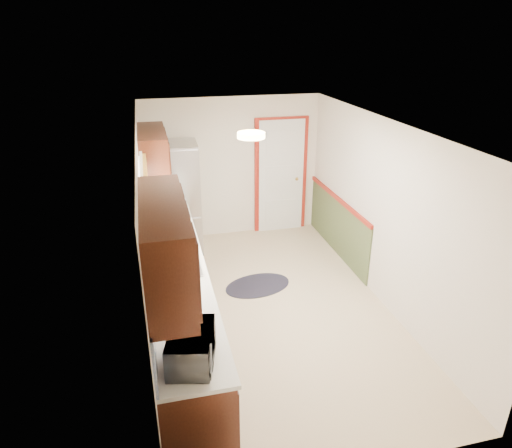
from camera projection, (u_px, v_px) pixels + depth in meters
room_shell at (272, 225)px, 5.57m from camera, size 3.20×5.20×2.52m
kitchen_run at (174, 276)px, 5.20m from camera, size 0.63×4.00×2.20m
back_wall_trim at (293, 186)px, 7.88m from camera, size 1.12×2.30×2.08m
ceiling_fixture at (251, 135)px, 4.86m from camera, size 0.30×0.30×0.06m
microwave at (191, 344)px, 3.60m from camera, size 0.39×0.57×0.35m
refrigerator at (176, 198)px, 7.29m from camera, size 0.77×0.76×1.80m
rug at (258, 285)px, 6.55m from camera, size 1.07×0.81×0.01m
cooktop at (168, 212)px, 6.63m from camera, size 0.49×0.59×0.02m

